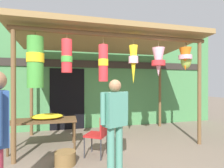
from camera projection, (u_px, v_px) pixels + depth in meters
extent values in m
plane|color=#756656|center=(119.00, 156.00, 3.69)|extent=(30.00, 30.00, 0.00)
cube|color=#47844C|center=(96.00, 77.00, 6.24)|extent=(9.21, 0.25, 3.49)
cube|color=#2D2823|center=(97.00, 64.00, 6.10)|extent=(8.29, 0.04, 0.24)
cube|color=black|center=(67.00, 99.00, 5.85)|extent=(1.10, 0.03, 2.00)
cylinder|color=brown|center=(13.00, 96.00, 3.37)|extent=(0.09, 0.09, 2.56)
cylinder|color=brown|center=(199.00, 93.00, 4.45)|extent=(0.09, 0.09, 2.56)
cylinder|color=brown|center=(31.00, 91.00, 5.21)|extent=(0.09, 0.09, 2.56)
cylinder|color=brown|center=(160.00, 90.00, 6.28)|extent=(0.09, 0.09, 2.56)
cylinder|color=brown|center=(119.00, 35.00, 3.90)|extent=(4.38, 0.10, 0.10)
cylinder|color=brown|center=(102.00, 46.00, 5.74)|extent=(4.38, 0.10, 0.10)
cube|color=olive|center=(109.00, 40.00, 4.82)|extent=(4.68, 2.40, 0.29)
cylinder|color=brown|center=(35.00, 35.00, 3.50)|extent=(0.01, 0.01, 0.09)
cylinder|color=green|center=(35.00, 62.00, 3.51)|extent=(0.31, 0.31, 1.00)
cylinder|color=yellow|center=(35.00, 58.00, 3.51)|extent=(0.33, 0.33, 0.18)
cylinder|color=brown|center=(67.00, 37.00, 3.65)|extent=(0.01, 0.01, 0.10)
cylinder|color=red|center=(67.00, 56.00, 3.66)|extent=(0.21, 0.21, 0.68)
cylinder|color=green|center=(67.00, 59.00, 3.66)|extent=(0.23, 0.23, 0.12)
cylinder|color=brown|center=(103.00, 41.00, 3.90)|extent=(0.01, 0.01, 0.16)
cylinder|color=red|center=(103.00, 63.00, 3.91)|extent=(0.20, 0.20, 0.80)
cylinder|color=yellow|center=(103.00, 63.00, 3.91)|extent=(0.22, 0.22, 0.14)
cylinder|color=brown|center=(133.00, 43.00, 4.08)|extent=(0.01, 0.01, 0.13)
cone|color=yellow|center=(133.00, 65.00, 4.08)|extent=(0.20, 0.20, 0.88)
cylinder|color=pink|center=(133.00, 60.00, 4.08)|extent=(0.22, 0.22, 0.16)
cylinder|color=brown|center=(158.00, 44.00, 4.22)|extent=(0.01, 0.01, 0.16)
cone|color=pink|center=(158.00, 62.00, 4.22)|extent=(0.30, 0.30, 0.67)
cylinder|color=red|center=(158.00, 63.00, 4.22)|extent=(0.32, 0.32, 0.12)
cylinder|color=brown|center=(185.00, 45.00, 4.35)|extent=(0.01, 0.01, 0.13)
cone|color=orange|center=(185.00, 59.00, 4.35)|extent=(0.29, 0.29, 0.55)
cylinder|color=pink|center=(185.00, 57.00, 4.35)|extent=(0.32, 0.32, 0.10)
cylinder|color=#4C3D23|center=(186.00, 46.00, 4.40)|extent=(0.02, 0.02, 0.17)
ellipsoid|color=#89A842|center=(186.00, 59.00, 4.40)|extent=(0.27, 0.23, 0.47)
cube|color=brown|center=(44.00, 120.00, 4.12)|extent=(1.46, 0.63, 0.04)
cylinder|color=brown|center=(8.00, 141.00, 3.69)|extent=(0.05, 0.05, 0.64)
cylinder|color=brown|center=(75.00, 136.00, 4.04)|extent=(0.05, 0.05, 0.64)
cylinder|color=brown|center=(14.00, 134.00, 4.20)|extent=(0.05, 0.05, 0.64)
cylinder|color=brown|center=(73.00, 130.00, 4.56)|extent=(0.05, 0.05, 0.64)
ellipsoid|color=yellow|center=(47.00, 116.00, 4.21)|extent=(0.73, 0.51, 0.11)
ellipsoid|color=pink|center=(52.00, 116.00, 4.19)|extent=(0.33, 0.25, 0.08)
cube|color=#AD1E1E|center=(96.00, 135.00, 3.72)|extent=(0.55, 0.55, 0.04)
cube|color=#AD1E1E|center=(104.00, 126.00, 3.67)|extent=(0.25, 0.35, 0.40)
cylinder|color=#333338|center=(92.00, 142.00, 3.95)|extent=(0.03, 0.03, 0.44)
cylinder|color=#333338|center=(84.00, 147.00, 3.61)|extent=(0.03, 0.03, 0.44)
cylinder|color=#333338|center=(107.00, 143.00, 3.84)|extent=(0.03, 0.03, 0.44)
cylinder|color=#333338|center=(101.00, 149.00, 3.50)|extent=(0.03, 0.03, 0.44)
cylinder|color=brown|center=(65.00, 158.00, 3.32)|extent=(0.39, 0.39, 0.24)
cylinder|color=#4C8E7A|center=(111.00, 150.00, 3.03)|extent=(0.13, 0.13, 0.78)
cylinder|color=#4C8E7A|center=(119.00, 147.00, 3.14)|extent=(0.13, 0.13, 0.78)
cube|color=#4C8E7A|center=(115.00, 109.00, 3.08)|extent=(0.45, 0.36, 0.59)
cylinder|color=#4C8E7A|center=(103.00, 109.00, 2.92)|extent=(0.08, 0.08, 0.53)
cylinder|color=#4C8E7A|center=(126.00, 106.00, 3.24)|extent=(0.08, 0.08, 0.53)
sphere|color=#9E704C|center=(115.00, 86.00, 3.08)|extent=(0.21, 0.21, 0.21)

